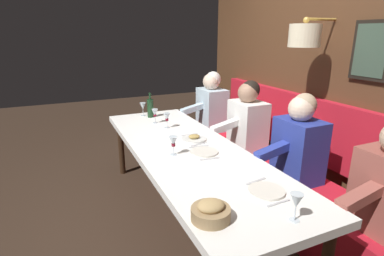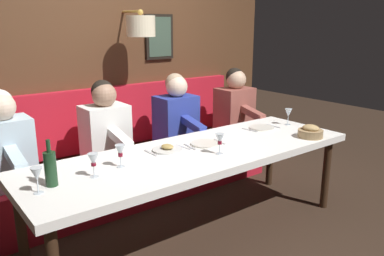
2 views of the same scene
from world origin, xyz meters
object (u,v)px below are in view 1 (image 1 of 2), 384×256
at_px(diner_near, 299,141).
at_px(diner_far, 212,103).
at_px(dining_table, 187,155).
at_px(bread_bowl, 211,212).
at_px(wine_glass_0, 155,113).
at_px(diner_middle, 247,119).
at_px(wine_glass_2, 173,142).
at_px(wine_bottle, 150,108).
at_px(wine_glass_3, 143,106).
at_px(wine_glass_1, 167,118).
at_px(wine_glass_4, 296,202).

height_order(diner_near, diner_far, same).
relative_size(dining_table, bread_bowl, 12.64).
xyz_separation_m(wine_glass_0, bread_bowl, (-0.29, -1.93, -0.07)).
bearing_deg(wine_glass_0, diner_near, -55.33).
bearing_deg(diner_middle, wine_glass_2, -156.21).
bearing_deg(wine_bottle, wine_glass_3, 122.39).
xyz_separation_m(wine_glass_1, bread_bowl, (-0.35, -1.70, -0.07)).
distance_m(wine_glass_0, wine_glass_2, 0.98).
bearing_deg(wine_glass_3, bread_bowl, -96.34).
xyz_separation_m(wine_glass_1, wine_glass_2, (-0.21, -0.75, 0.00)).
bearing_deg(bread_bowl, diner_middle, 49.83).
distance_m(wine_glass_1, wine_glass_2, 0.77).
bearing_deg(bread_bowl, wine_glass_0, 81.38).
distance_m(wine_glass_3, wine_glass_4, 2.50).
bearing_deg(wine_glass_3, wine_bottle, -57.61).
bearing_deg(wine_glass_4, dining_table, 94.65).
relative_size(wine_glass_1, wine_glass_3, 1.00).
xyz_separation_m(dining_table, diner_middle, (0.88, 0.37, 0.14)).
bearing_deg(dining_table, diner_middle, 22.77).
distance_m(dining_table, diner_middle, 0.97).
bearing_deg(dining_table, wine_glass_2, -151.10).
height_order(wine_glass_4, wine_bottle, wine_bottle).
relative_size(diner_middle, wine_glass_1, 4.82).
bearing_deg(wine_glass_1, wine_glass_2, -105.68).
height_order(diner_middle, wine_glass_3, diner_middle).
height_order(wine_glass_2, wine_bottle, wine_bottle).
bearing_deg(wine_bottle, diner_near, -60.96).
distance_m(dining_table, wine_glass_0, 0.90).
xyz_separation_m(dining_table, diner_far, (0.88, 1.22, 0.14)).
xyz_separation_m(diner_middle, wine_glass_3, (-0.94, 0.88, 0.04)).
relative_size(wine_glass_2, wine_glass_3, 1.00).
distance_m(dining_table, wine_glass_3, 1.27).
xyz_separation_m(diner_near, wine_bottle, (-0.87, 1.57, 0.04)).
bearing_deg(wine_glass_4, diner_far, 72.42).
bearing_deg(diner_near, dining_table, 154.39).
height_order(dining_table, diner_far, diner_far).
height_order(wine_glass_1, wine_glass_3, same).
distance_m(dining_table, diner_near, 0.99).
distance_m(diner_far, wine_glass_4, 2.58).
bearing_deg(diner_middle, dining_table, -157.23).
bearing_deg(wine_glass_0, wine_glass_1, -74.78).
height_order(diner_far, bread_bowl, diner_far).
relative_size(dining_table, wine_glass_3, 16.96).
height_order(diner_near, wine_glass_0, diner_near).
xyz_separation_m(wine_glass_2, wine_bottle, (0.18, 1.24, 0.00)).
bearing_deg(wine_glass_0, wine_glass_3, 95.65).
height_order(wine_glass_1, wine_glass_2, same).
height_order(wine_glass_1, wine_bottle, wine_bottle).
relative_size(dining_table, wine_glass_4, 16.96).
height_order(dining_table, wine_glass_2, wine_glass_2).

